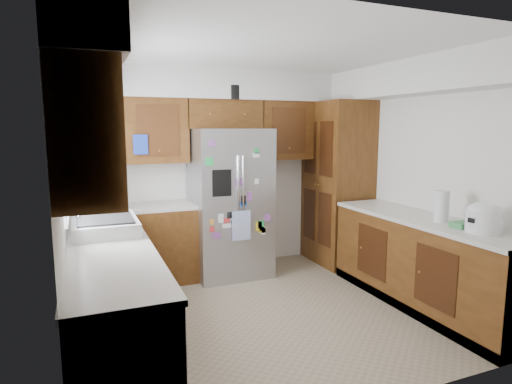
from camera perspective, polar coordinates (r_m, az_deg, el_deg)
floor at (r=4.43m, az=1.83°, el=-15.54°), size 3.60×3.60×0.00m
room_shell at (r=4.34m, az=-1.33°, el=8.73°), size 3.64×3.24×2.52m
left_counter_run at (r=3.98m, az=-16.95°, el=-12.13°), size 1.36×3.20×0.92m
right_counter_run at (r=4.72m, az=21.47°, el=-9.17°), size 0.63×2.25×0.92m
pantry at (r=5.83m, az=10.76°, el=1.15°), size 0.60×0.90×2.15m
fridge at (r=5.25m, az=-3.51°, el=-1.45°), size 0.90×0.79×1.80m
bridge_cabinet at (r=5.39m, az=-4.40°, el=10.28°), size 0.96×0.34×0.35m
fridge_top_items at (r=5.30m, az=-6.11°, el=13.65°), size 0.76×0.34×0.31m
sink_assembly at (r=3.88m, az=-19.43°, el=-4.15°), size 0.52×0.70×0.37m
left_counter_clutter at (r=4.59m, az=-19.50°, el=-1.45°), size 0.40×0.93×0.38m
rice_cooker at (r=4.14m, az=28.12°, el=-2.96°), size 0.30×0.29×0.26m
paper_towel at (r=4.43m, az=23.53°, el=-1.77°), size 0.13×0.13×0.30m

